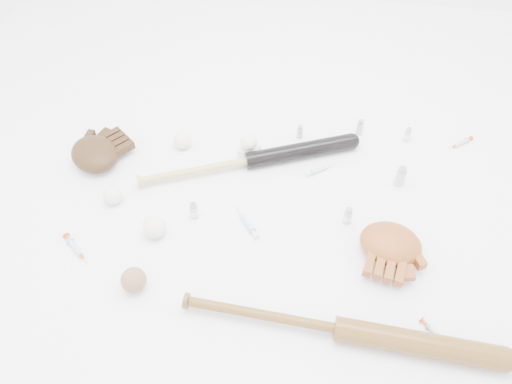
# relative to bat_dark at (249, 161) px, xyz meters

# --- Properties ---
(bat_dark) EXTENTS (0.82, 0.40, 0.06)m
(bat_dark) POSITION_rel_bat_dark_xyz_m (0.00, 0.00, 0.00)
(bat_dark) COLOR black
(bat_dark) RESTS_ON ground
(bat_wood) EXTENTS (0.97, 0.11, 0.07)m
(bat_wood) POSITION_rel_bat_dark_xyz_m (0.36, -0.62, 0.00)
(bat_wood) COLOR brown
(bat_wood) RESTS_ON ground
(glove_dark) EXTENTS (0.33, 0.33, 0.09)m
(glove_dark) POSITION_rel_bat_dark_xyz_m (-0.57, -0.06, 0.01)
(glove_dark) COLOR #321F0E
(glove_dark) RESTS_ON ground
(glove_tan) EXTENTS (0.28, 0.28, 0.09)m
(glove_tan) POSITION_rel_bat_dark_xyz_m (0.51, -0.30, 0.01)
(glove_tan) COLOR brown
(glove_tan) RESTS_ON ground
(trading_card) EXTENTS (0.07, 0.09, 0.00)m
(trading_card) POSITION_rel_bat_dark_xyz_m (-0.56, 0.05, -0.03)
(trading_card) COLOR gold
(trading_card) RESTS_ON ground
(pedestal) EXTENTS (0.09, 0.09, 0.04)m
(pedestal) POSITION_rel_bat_dark_xyz_m (-0.01, 0.06, -0.01)
(pedestal) COLOR white
(pedestal) RESTS_ON ground
(baseball_on_pedestal) EXTENTS (0.07, 0.07, 0.07)m
(baseball_on_pedestal) POSITION_rel_bat_dark_xyz_m (-0.01, 0.06, 0.04)
(baseball_on_pedestal) COLOR white
(baseball_on_pedestal) RESTS_ON pedestal
(baseball_left) EXTENTS (0.07, 0.07, 0.07)m
(baseball_left) POSITION_rel_bat_dark_xyz_m (-0.44, -0.24, 0.00)
(baseball_left) COLOR white
(baseball_left) RESTS_ON ground
(baseball_upper) EXTENTS (0.07, 0.07, 0.07)m
(baseball_upper) POSITION_rel_bat_dark_xyz_m (-0.27, 0.07, 0.00)
(baseball_upper) COLOR white
(baseball_upper) RESTS_ON ground
(baseball_mid) EXTENTS (0.08, 0.08, 0.08)m
(baseball_mid) POSITION_rel_bat_dark_xyz_m (-0.26, -0.35, 0.01)
(baseball_mid) COLOR white
(baseball_mid) RESTS_ON ground
(baseball_aged) EXTENTS (0.08, 0.08, 0.08)m
(baseball_aged) POSITION_rel_bat_dark_xyz_m (-0.26, -0.56, 0.01)
(baseball_aged) COLOR #886041
(baseball_aged) RESTS_ON ground
(syringe_0) EXTENTS (0.14, 0.12, 0.02)m
(syringe_0) POSITION_rel_bat_dark_xyz_m (-0.50, -0.46, -0.02)
(syringe_0) COLOR #ADBCC6
(syringe_0) RESTS_ON ground
(syringe_1) EXTENTS (0.12, 0.14, 0.02)m
(syringe_1) POSITION_rel_bat_dark_xyz_m (0.04, -0.27, -0.02)
(syringe_1) COLOR #ADBCC6
(syringe_1) RESTS_ON ground
(syringe_2) EXTENTS (0.12, 0.10, 0.02)m
(syringe_2) POSITION_rel_bat_dark_xyz_m (0.26, 0.01, -0.02)
(syringe_2) COLOR #ADBCC6
(syringe_2) RESTS_ON ground
(syringe_3) EXTENTS (0.11, 0.11, 0.02)m
(syringe_3) POSITION_rel_bat_dark_xyz_m (0.65, -0.58, -0.02)
(syringe_3) COLOR #ADBCC6
(syringe_3) RESTS_ON ground
(syringe_4) EXTENTS (0.12, 0.10, 0.02)m
(syringe_4) POSITION_rel_bat_dark_xyz_m (0.80, 0.24, -0.02)
(syringe_4) COLOR #ADBCC6
(syringe_4) RESTS_ON ground
(vial_0) EXTENTS (0.03, 0.03, 0.07)m
(vial_0) POSITION_rel_bat_dark_xyz_m (0.41, 0.24, 0.00)
(vial_0) COLOR #ABB4BC
(vial_0) RESTS_ON ground
(vial_1) EXTENTS (0.02, 0.02, 0.06)m
(vial_1) POSITION_rel_bat_dark_xyz_m (0.17, 0.19, -0.00)
(vial_1) COLOR #ABB4BC
(vial_1) RESTS_ON ground
(vial_2) EXTENTS (0.03, 0.03, 0.07)m
(vial_2) POSITION_rel_bat_dark_xyz_m (0.37, -0.20, 0.00)
(vial_2) COLOR #ABB4BC
(vial_2) RESTS_ON ground
(vial_3) EXTENTS (0.04, 0.04, 0.08)m
(vial_3) POSITION_rel_bat_dark_xyz_m (0.55, -0.00, 0.01)
(vial_3) COLOR #ABB4BC
(vial_3) RESTS_ON ground
(vial_4) EXTENTS (0.03, 0.03, 0.07)m
(vial_4) POSITION_rel_bat_dark_xyz_m (-0.15, -0.26, 0.00)
(vial_4) COLOR #ABB4BC
(vial_4) RESTS_ON ground
(vial_5) EXTENTS (0.02, 0.02, 0.06)m
(vial_5) POSITION_rel_bat_dark_xyz_m (0.59, 0.24, -0.00)
(vial_5) COLOR #ABB4BC
(vial_5) RESTS_ON ground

